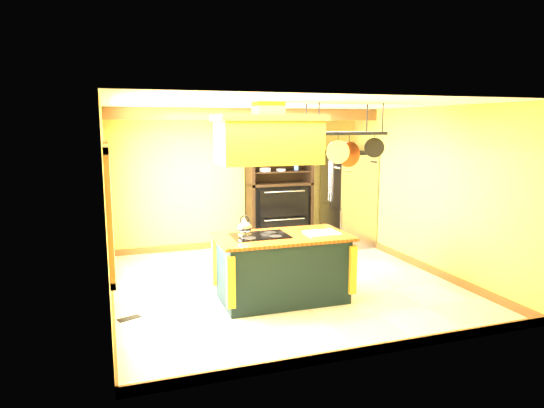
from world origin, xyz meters
TOP-DOWN VIEW (x-y plane):
  - floor at (0.00, 0.00)m, footprint 5.00×5.00m
  - ceiling at (0.00, 0.00)m, footprint 5.00×5.00m
  - wall_back at (0.00, 2.50)m, footprint 5.00×0.02m
  - wall_front at (0.00, -2.50)m, footprint 5.00×0.02m
  - wall_left at (-2.50, 0.00)m, footprint 0.02×5.00m
  - wall_right at (2.50, 0.00)m, footprint 0.02×5.00m
  - ceiling_beam at (0.00, 1.70)m, footprint 5.00×0.15m
  - window_near at (-2.47, -0.80)m, footprint 0.06×1.06m
  - window_far at (-2.47, 0.60)m, footprint 0.06×1.06m
  - kitchen_island at (-0.25, -0.62)m, footprint 1.83×1.03m
  - range_hood at (-0.45, -0.62)m, footprint 1.40×0.79m
  - pot_rack at (0.66, -0.62)m, footprint 1.12×0.53m
  - refrigerator at (2.08, 1.90)m, footprint 0.80×0.94m
  - hutch at (0.72, 2.26)m, footprint 1.26×0.57m
  - floor_register at (-2.30, -0.64)m, footprint 0.30×0.21m

SIDE VIEW (x-z plane):
  - floor at x=0.00m, z-range 0.00..0.00m
  - floor_register at x=-2.30m, z-range 0.00..0.01m
  - kitchen_island at x=-0.25m, z-range -0.09..1.02m
  - hutch at x=0.72m, z-range -0.25..1.98m
  - refrigerator at x=2.08m, z-range -0.02..1.81m
  - wall_back at x=0.00m, z-range 0.00..2.70m
  - wall_front at x=0.00m, z-range 0.00..2.70m
  - wall_left at x=-2.50m, z-range 0.00..2.70m
  - wall_right at x=2.50m, z-range 0.00..2.70m
  - window_near at x=-2.47m, z-range 0.62..2.18m
  - window_far at x=-2.47m, z-range 0.62..2.18m
  - pot_rack at x=0.66m, z-range 1.76..2.65m
  - range_hood at x=-0.45m, z-range 1.84..2.64m
  - ceiling_beam at x=0.00m, z-range 2.49..2.69m
  - ceiling at x=0.00m, z-range 2.70..2.70m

